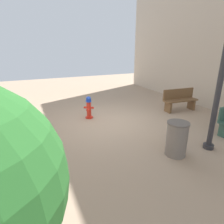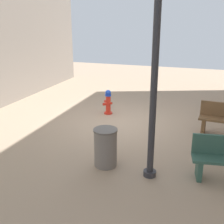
{
  "view_description": "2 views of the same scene",
  "coord_description": "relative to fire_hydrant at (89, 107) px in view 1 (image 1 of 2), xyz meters",
  "views": [
    {
      "loc": [
        2.74,
        6.13,
        2.69
      ],
      "look_at": [
        0.18,
        0.51,
        0.57
      ],
      "focal_mm": 30.67,
      "sensor_mm": 36.0,
      "label": 1
    },
    {
      "loc": [
        -2.63,
        8.3,
        3.29
      ],
      "look_at": [
        0.06,
        0.45,
        0.5
      ],
      "focal_mm": 44.88,
      "sensor_mm": 36.0,
      "label": 2
    }
  ],
  "objects": [
    {
      "name": "fire_hydrant",
      "position": [
        0.0,
        0.0,
        0.0
      ],
      "size": [
        0.38,
        0.36,
        0.88
      ],
      "color": "red",
      "rests_on": "ground_plane"
    },
    {
      "name": "ground_plane",
      "position": [
        -0.61,
        0.73,
        -0.44
      ],
      "size": [
        23.4,
        23.4,
        0.0
      ],
      "primitive_type": "plane",
      "color": "tan"
    },
    {
      "name": "bench_near",
      "position": [
        -3.93,
        0.72,
        0.05
      ],
      "size": [
        1.57,
        0.56,
        0.95
      ],
      "color": "brown",
      "rests_on": "ground_plane"
    },
    {
      "name": "trash_bin",
      "position": [
        -1.2,
        3.54,
        0.02
      ],
      "size": [
        0.55,
        0.55,
        0.91
      ],
      "color": "slate",
      "rests_on": "ground_plane"
    }
  ]
}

